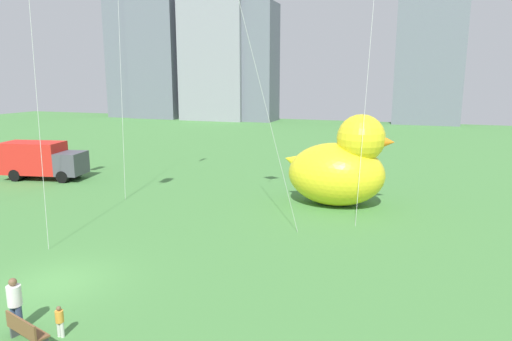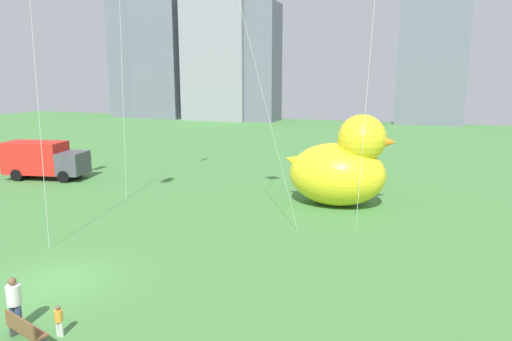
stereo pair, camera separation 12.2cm
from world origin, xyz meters
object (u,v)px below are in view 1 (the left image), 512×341
park_bench (26,330)px  person_adult (15,302)px  person_child (60,320)px  box_truck (42,160)px  giant_inflatable_duck (340,167)px

park_bench → person_adult: (-0.87, 0.51, 0.49)m
person_child → box_truck: box_truck is taller
person_child → park_bench: bearing=-134.2°
box_truck → giant_inflatable_duck: bearing=0.5°
person_adult → box_truck: bearing=131.8°
park_bench → person_adult: 1.12m
park_bench → person_adult: person_adult is taller
park_bench → giant_inflatable_duck: size_ratio=0.24×
person_child → box_truck: bearing=134.7°
person_adult → giant_inflatable_duck: giant_inflatable_duck is taller
person_child → giant_inflatable_duck: (5.58, 17.44, 1.82)m
park_bench → box_truck: (-16.42, 17.90, 0.98)m
person_child → giant_inflatable_duck: 18.40m
person_adult → person_child: bearing=5.9°
box_truck → person_adult: bearing=-48.2°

